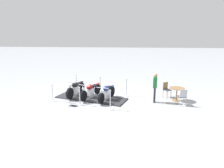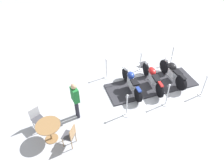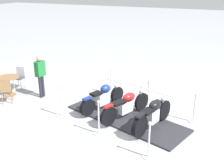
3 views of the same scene
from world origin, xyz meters
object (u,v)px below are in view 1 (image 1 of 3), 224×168
(info_placard, at_px, (73,105))
(stanchion_right_rear, at_px, (110,104))
(stanchion_right_mid, at_px, (80,99))
(cafe_chair_near_table, at_px, (166,89))
(stanchion_left_rear, at_px, (126,90))
(stanchion_left_front, at_px, (76,85))
(stanchion_left_mid, at_px, (100,88))
(cafe_chair_across_table, at_px, (182,96))
(stanchion_right_front, at_px, (53,96))
(motorcycle_maroon, at_px, (91,90))
(motorcycle_navy, at_px, (107,93))
(motorcycle_black, at_px, (76,88))
(cafe_table, at_px, (177,91))
(bystander_person, at_px, (155,85))

(info_placard, bearing_deg, stanchion_right_rear, -173.26)
(stanchion_right_mid, relative_size, cafe_chair_near_table, 1.13)
(stanchion_left_rear, bearing_deg, stanchion_left_front, -17.91)
(stanchion_right_rear, distance_m, stanchion_left_mid, 3.24)
(stanchion_left_front, height_order, cafe_chair_across_table, stanchion_left_front)
(stanchion_right_front, distance_m, cafe_chair_across_table, 7.46)
(motorcycle_maroon, height_order, cafe_chair_across_table, motorcycle_maroon)
(motorcycle_navy, bearing_deg, stanchion_right_mid, -38.44)
(motorcycle_maroon, relative_size, motorcycle_navy, 1.04)
(stanchion_right_mid, bearing_deg, stanchion_right_rear, 162.09)
(motorcycle_black, distance_m, stanchion_left_rear, 3.22)
(motorcycle_maroon, relative_size, stanchion_right_front, 2.09)
(motorcycle_navy, xyz_separation_m, cafe_chair_near_table, (-3.66, -0.98, 0.04))
(cafe_table, xyz_separation_m, cafe_chair_across_table, (-0.13, 0.81, -0.05))
(info_placard, bearing_deg, stanchion_right_front, -9.48)
(info_placard, xyz_separation_m, cafe_table, (-5.95, -1.37, 0.53))
(stanchion_right_front, bearing_deg, stanchion_left_front, -107.91)
(stanchion_left_front, distance_m, stanchion_right_rear, 4.55)
(stanchion_right_rear, xyz_separation_m, cafe_table, (-3.81, -1.79, 0.27))
(stanchion_right_rear, relative_size, info_placard, 2.52)
(motorcycle_black, bearing_deg, stanchion_left_rear, 112.94)
(motorcycle_maroon, bearing_deg, motorcycle_black, -86.39)
(stanchion_right_front, xyz_separation_m, cafe_chair_near_table, (-6.84, -1.32, 0.20))
(stanchion_right_rear, relative_size, cafe_chair_across_table, 1.16)
(stanchion_left_front, xyz_separation_m, stanchion_right_mid, (-0.94, 3.10, 0.00))
(motorcycle_black, distance_m, cafe_chair_across_table, 6.42)
(stanchion_right_front, bearing_deg, motorcycle_black, -138.53)
(stanchion_right_front, xyz_separation_m, cafe_table, (-7.32, -0.65, 0.25))
(stanchion_right_front, xyz_separation_m, stanchion_left_mid, (-2.58, -1.97, -0.00))
(stanchion_left_rear, height_order, stanchion_right_front, stanchion_left_rear)
(stanchion_right_rear, bearing_deg, stanchion_left_rear, -107.91)
(motorcycle_navy, relative_size, stanchion_left_mid, 1.84)
(motorcycle_navy, distance_m, stanchion_right_mid, 1.69)
(stanchion_left_mid, height_order, info_placard, stanchion_left_mid)
(stanchion_right_front, bearing_deg, bystander_person, -177.40)
(stanchion_right_rear, bearing_deg, motorcycle_navy, -77.13)
(stanchion_left_rear, bearing_deg, cafe_chair_across_table, 153.50)
(info_placard, bearing_deg, cafe_table, -149.13)
(stanchion_right_rear, bearing_deg, motorcycle_black, -42.08)
(stanchion_left_front, height_order, stanchion_right_front, stanchion_left_front)
(motorcycle_black, distance_m, stanchion_left_mid, 1.74)
(stanchion_left_front, relative_size, stanchion_left_mid, 0.96)
(stanchion_left_rear, bearing_deg, stanchion_right_rear, 72.09)
(cafe_table, bearing_deg, motorcycle_navy, 4.33)
(stanchion_left_front, bearing_deg, stanchion_left_mid, 162.09)
(motorcycle_maroon, xyz_separation_m, stanchion_right_mid, (0.39, 1.23, -0.16))
(info_placard, relative_size, cafe_chair_near_table, 0.46)
(stanchion_left_front, xyz_separation_m, cafe_chair_near_table, (-6.02, 1.22, 0.18))
(stanchion_right_rear, relative_size, cafe_table, 1.25)
(stanchion_left_mid, bearing_deg, cafe_chair_near_table, 171.32)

